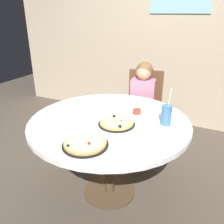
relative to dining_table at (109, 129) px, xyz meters
The scene contains 9 objects.
ground_plane 0.66m from the dining_table, ahead, with size 8.00×8.00×0.00m, color #4C4238.
wall_with_window 2.02m from the dining_table, 89.99° to the left, with size 5.20×0.14×2.90m.
dining_table is the anchor object (origin of this frame).
chair_wooden 0.95m from the dining_table, 91.02° to the left, with size 0.47×0.47×0.95m.
diner_child 0.78m from the dining_table, 88.96° to the left, with size 0.32×0.43×1.08m.
pizza_veggie 0.45m from the dining_table, 84.45° to the right, with size 0.31×0.31×0.05m.
pizza_cheese 0.15m from the dining_table, 30.55° to the right, with size 0.29×0.29×0.05m.
soda_cup 0.49m from the dining_table, 15.36° to the left, with size 0.08×0.08×0.31m.
sauce_bowl 0.29m from the dining_table, 54.10° to the left, with size 0.07×0.07×0.04m, color brown.
Camera 1 is at (0.80, -1.57, 1.57)m, focal length 37.62 mm.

